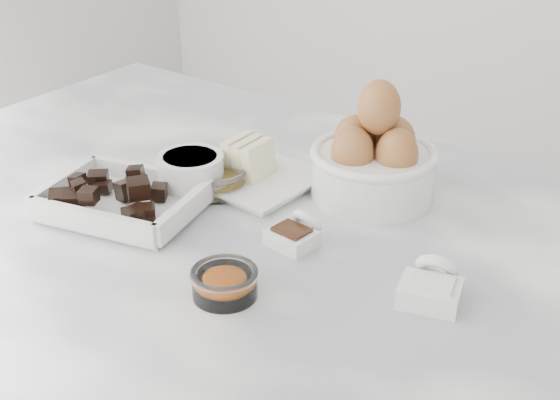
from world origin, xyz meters
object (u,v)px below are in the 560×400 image
at_px(butter_plate, 255,171).
at_px(salt_spoon, 432,286).
at_px(sugar_ramekin, 191,172).
at_px(honey_bowl, 217,180).
at_px(vanilla_spoon, 295,233).
at_px(egg_bowl, 374,160).
at_px(zest_bowl, 225,282).
at_px(chocolate_dish, 122,196).

relative_size(butter_plate, salt_spoon, 1.80).
xyz_separation_m(sugar_ramekin, salt_spoon, (0.37, -0.04, -0.01)).
xyz_separation_m(honey_bowl, vanilla_spoon, (0.16, -0.05, -0.00)).
distance_m(butter_plate, honey_bowl, 0.05).
bearing_deg(butter_plate, sugar_ramekin, -129.06).
bearing_deg(salt_spoon, butter_plate, 161.44).
xyz_separation_m(sugar_ramekin, honey_bowl, (0.03, 0.02, -0.01)).
xyz_separation_m(egg_bowl, zest_bowl, (-0.01, -0.29, -0.03)).
bearing_deg(chocolate_dish, zest_bowl, -16.84).
relative_size(egg_bowl, salt_spoon, 1.90).
distance_m(egg_bowl, honey_bowl, 0.21).
relative_size(butter_plate, egg_bowl, 0.95).
relative_size(chocolate_dish, vanilla_spoon, 3.14).
bearing_deg(egg_bowl, salt_spoon, -45.01).
height_order(honey_bowl, vanilla_spoon, vanilla_spoon).
bearing_deg(egg_bowl, sugar_ramekin, -146.49).
bearing_deg(butter_plate, vanilla_spoon, -35.70).
height_order(vanilla_spoon, salt_spoon, salt_spoon).
distance_m(butter_plate, sugar_ramekin, 0.09).
bearing_deg(sugar_ramekin, vanilla_spoon, -8.71).
bearing_deg(sugar_ramekin, honey_bowl, 34.82).
xyz_separation_m(butter_plate, sugar_ramekin, (-0.05, -0.07, 0.01)).
distance_m(egg_bowl, zest_bowl, 0.29).
bearing_deg(butter_plate, zest_bowl, -59.10).
bearing_deg(salt_spoon, egg_bowl, 134.99).
bearing_deg(honey_bowl, egg_bowl, 33.29).
relative_size(chocolate_dish, salt_spoon, 2.50).
bearing_deg(honey_bowl, vanilla_spoon, -16.86).
distance_m(chocolate_dish, sugar_ramekin, 0.10).
bearing_deg(butter_plate, honey_bowl, -118.95).
xyz_separation_m(egg_bowl, salt_spoon, (0.17, -0.17, -0.04)).
bearing_deg(honey_bowl, sugar_ramekin, -145.18).
bearing_deg(vanilla_spoon, butter_plate, 144.30).
bearing_deg(sugar_ramekin, egg_bowl, 33.51).
bearing_deg(vanilla_spoon, honey_bowl, 163.14).
relative_size(sugar_ramekin, salt_spoon, 1.00).
bearing_deg(sugar_ramekin, butter_plate, 50.94).
relative_size(sugar_ramekin, honey_bowl, 1.11).
height_order(egg_bowl, zest_bowl, egg_bowl).
relative_size(chocolate_dish, egg_bowl, 1.32).
distance_m(vanilla_spoon, salt_spoon, 0.18).
bearing_deg(zest_bowl, honey_bowl, 132.09).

